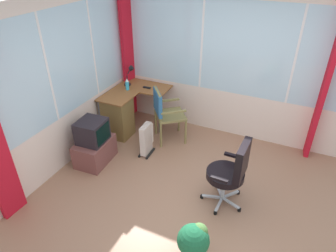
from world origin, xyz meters
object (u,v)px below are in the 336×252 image
Objects in this scene: spray_bottle at (127,84)px; potted_plant at (194,240)px; tv_remote at (147,88)px; wooden_armchair at (163,109)px; space_heater at (147,139)px; desk_lamp at (131,72)px; tv_on_stand at (94,144)px; office_chair at (232,170)px; desk at (119,114)px.

spray_bottle is 0.47× the size of potted_plant.
tv_remote is 0.69× the size of spray_bottle.
wooden_armchair reaches higher than space_heater.
desk_lamp is at bearing 42.06° from potted_plant.
wooden_armchair reaches higher than tv_on_stand.
wooden_armchair is at bearing 55.09° from office_chair.
spray_bottle is (-0.21, 0.29, 0.09)m from tv_remote.
desk_lamp is 1.03m from wooden_armchair.
tv_remote is 0.15× the size of office_chair.
desk is 1.51× the size of tv_on_stand.
office_chair reaches higher than tv_on_stand.
office_chair is at bearing -125.34° from tv_remote.
space_heater is (0.55, 1.54, -0.28)m from office_chair.
office_chair reaches higher than wooden_armchair.
wooden_armchair is (0.15, -0.80, 0.21)m from desk.
potted_plant is (-2.43, -2.20, -0.73)m from desk_lamp.
office_chair is at bearing -109.45° from space_heater.
office_chair is at bearing -124.91° from wooden_armchair.
spray_bottle reaches higher than tv_remote.
spray_bottle is (-0.26, -0.06, -0.13)m from desk_lamp.
spray_bottle reaches higher than wooden_armchair.
space_heater is at bearing -131.71° from spray_bottle.
tv_remote is (-0.05, -0.35, -0.22)m from desk_lamp.
tv_on_stand is at bearing -176.42° from spray_bottle.
tv_on_stand is at bearing 130.07° from space_heater.
tv_on_stand is (-1.45, -0.14, -0.66)m from desk_lamp.
wooden_armchair is (-0.43, -0.86, -0.38)m from desk_lamp.
desk_lamp is 0.37× the size of wooden_armchair.
desk_lamp is 1.40m from space_heater.
office_chair is (-1.45, -2.33, -0.43)m from desk_lamp.
desk is at bearing 69.01° from office_chair.
tv_on_stand reaches higher than space_heater.
spray_bottle is at bearing 3.58° from tv_on_stand.
office_chair is 1.03m from potted_plant.
wooden_armchair is 2.11× the size of potted_plant.
desk is at bearing 100.86° from wooden_armchair.
tv_remote is at bearing -98.94° from desk_lamp.
space_heater is at bearing -114.14° from desk.
desk is 2.47× the size of potted_plant.
tv_on_stand is at bearing 144.82° from wooden_armchair.
wooden_armchair is 0.98× the size of office_chair.
tv_on_stand is at bearing -174.82° from desk.
desk_lamp reaches higher than desk.
desk is at bearing 179.17° from spray_bottle.
office_chair is (-1.40, -1.98, -0.21)m from tv_remote.
tv_remote reaches higher than desk.
space_heater is (-0.91, -0.79, -0.71)m from desk_lamp.
wooden_armchair is 1.29× the size of tv_on_stand.
office_chair is (-0.87, -2.27, 0.15)m from desk.
potted_plant is at bearing -135.50° from spray_bottle.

